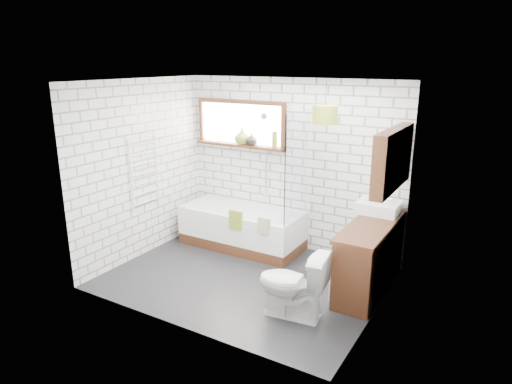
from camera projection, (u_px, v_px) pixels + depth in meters
The scene contains 22 objects.
floor at pixel (245, 278), 5.94m from camera, with size 3.40×2.60×0.01m, color black.
ceiling at pixel (243, 81), 5.24m from camera, with size 3.40×2.60×0.01m, color white.
wall_back at pixel (291, 165), 6.67m from camera, with size 3.40×0.01×2.50m, color white.
wall_front at pixel (174, 216), 4.51m from camera, with size 3.40×0.01×2.50m, color white.
wall_left at pixel (142, 169), 6.42m from camera, with size 0.01×2.60×2.50m, color white.
wall_right at pixel (383, 208), 4.76m from camera, with size 0.01×2.60×2.50m, color white.
window at pixel (240, 124), 6.89m from camera, with size 1.52×0.16×0.68m, color #371B0F.
towel_radiator at pixel (144, 173), 6.41m from camera, with size 0.06×0.52×1.00m, color white.
mirror_cabinet at pixel (393, 159), 5.18m from camera, with size 0.16×1.20×0.70m, color #371B0F.
shower_riser at pixel (266, 156), 6.80m from camera, with size 0.02×0.02×1.30m, color silver.
bathtub at pixel (242, 228), 6.89m from camera, with size 1.82×0.80×0.59m, color white.
shower_screen at pixel (297, 167), 6.17m from camera, with size 0.02×0.72×1.50m, color white.
towel_green at pixel (236, 220), 6.41m from camera, with size 0.20×0.06×0.28m, color olive.
towel_beige at pixel (264, 226), 6.19m from camera, with size 0.18×0.04×0.23m, color tan.
vanity at pixel (370, 257), 5.56m from camera, with size 0.48×1.48×0.85m, color #371B0F.
basin at pixel (379, 207), 5.84m from camera, with size 0.52×0.45×0.15m, color white.
tap at pixel (392, 205), 5.74m from camera, with size 0.03×0.03×0.16m, color silver.
toilet at pixel (292, 284), 4.97m from camera, with size 0.76×0.43×0.77m, color white.
vase_olive at pixel (242, 137), 6.90m from camera, with size 0.24×0.24×0.25m, color olive.
vase_dark at pixel (251, 141), 6.83m from camera, with size 0.17×0.17×0.18m, color black.
bottle at pixel (274, 141), 6.63m from camera, with size 0.08×0.08×0.24m, color olive.
pendant at pixel (325, 115), 5.49m from camera, with size 0.30×0.30×0.22m, color olive.
Camera 1 is at (2.86, -4.57, 2.74)m, focal length 32.00 mm.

